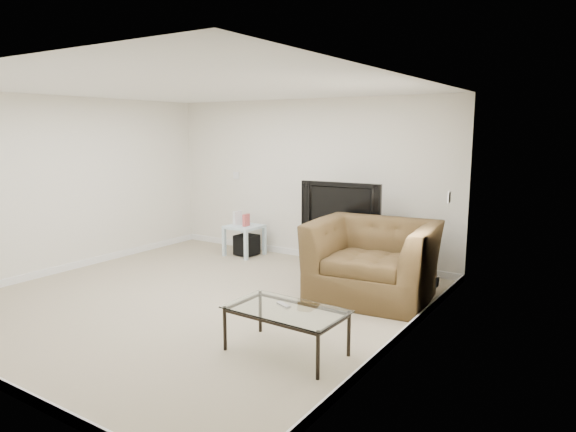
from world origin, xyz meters
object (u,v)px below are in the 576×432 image
Objects in this scene: side_table at (244,240)px; recliner at (373,247)px; television at (343,205)px; subwoofer at (247,245)px; tv_stand at (343,250)px; coffee_table at (286,331)px.

side_table is 0.36× the size of recliner.
subwoofer is (-1.77, 0.05, -0.80)m from television.
television is at bearing -90.00° from tv_stand.
side_table is at bearing 133.60° from coffee_table.
television is at bearing -1.01° from side_table.
recliner is at bearing -49.40° from television.
television is 1.21m from recliner.
recliner is (2.63, -0.85, 0.38)m from side_table.
tv_stand is 2.86m from coffee_table.
television is (0.00, -0.03, 0.66)m from tv_stand.
recliner is at bearing -47.59° from tv_stand.
coffee_table is (0.81, -2.71, -0.76)m from television.
television reaches higher than recliner.
recliner reaches higher than coffee_table.
coffee_table reaches higher than subwoofer.
tv_stand is at bearing 106.45° from coffee_table.
subwoofer is at bearing 30.84° from side_table.
side_table reaches higher than coffee_table.
television is 1.94m from subwoofer.
television is at bearing 128.61° from recliner.
recliner is at bearing 89.50° from coffee_table.
tv_stand is 0.66m from television.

